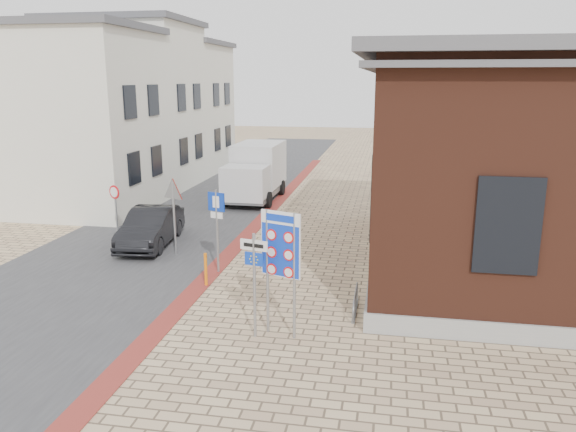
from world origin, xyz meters
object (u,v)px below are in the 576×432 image
Objects in this scene: box_truck at (256,172)px; parking_sign at (217,216)px; border_sign at (281,247)px; essen_sign at (254,269)px; bollard at (206,270)px; sedan at (151,227)px.

box_truck is 11.01m from parking_sign.
border_sign is 1.14× the size of parking_sign.
essen_sign is 3.91m from bollard.
parking_sign reaches higher than sedan.
essen_sign is at bearing -75.99° from box_truck.
parking_sign reaches higher than essen_sign.
bollard is at bearing -53.97° from sedan.
border_sign is at bearing 31.74° from essen_sign.
box_truck is 12.23m from bollard.
parking_sign is (3.31, -2.44, 1.14)m from sedan.
border_sign is 1.20× the size of essen_sign.
border_sign is (6.10, -6.44, 1.50)m from sedan.
sedan is 8.72m from box_truck.
border_sign is at bearing -44.98° from bollard.
border_sign is 4.89m from parking_sign.
parking_sign is at bearing 130.63° from essen_sign.
parking_sign reaches higher than bollard.
border_sign is at bearing -73.72° from box_truck.
sedan is at bearing 153.50° from border_sign.
box_truck reaches higher than essen_sign.
essen_sign is at bearing -141.07° from border_sign.
parking_sign is at bearing 90.00° from bollard.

